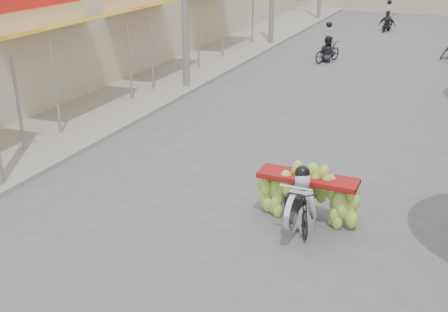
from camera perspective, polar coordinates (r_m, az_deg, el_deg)
sidewalk_left at (r=23.47m, az=-3.91°, el=9.11°), size 4.00×60.00×0.12m
banana_motorbike at (r=10.71m, az=8.17°, el=-3.39°), size 2.20×1.76×2.19m
bg_motorbike_a at (r=24.72m, az=10.50°, el=11.12°), size 1.10×1.63×1.95m
bg_motorbike_c at (r=33.29m, az=16.32°, el=13.42°), size 1.03×1.72×1.95m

